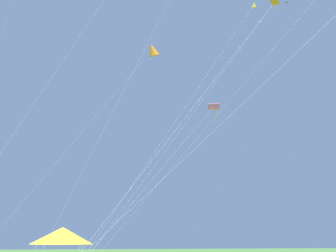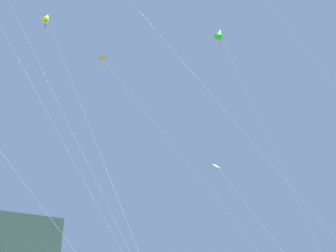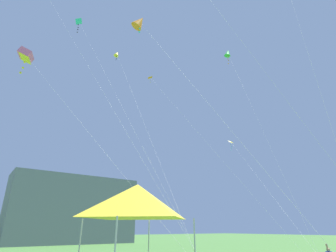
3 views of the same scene
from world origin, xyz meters
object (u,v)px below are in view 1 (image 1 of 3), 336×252
(festival_tent, at_px, (62,236))
(kite_pink_box_6, at_px, (214,107))
(kite_yellow_diamond_2, at_px, (254,6))
(kite_orange_delta_9, at_px, (271,7))
(kite_orange_diamond_1, at_px, (152,50))

(festival_tent, height_order, kite_pink_box_6, kite_pink_box_6)
(kite_yellow_diamond_2, xyz_separation_m, kite_orange_delta_9, (12.73, -5.34, -11.18))
(kite_orange_diamond_1, height_order, kite_pink_box_6, kite_orange_diamond_1)
(festival_tent, height_order, kite_orange_diamond_1, kite_orange_diamond_1)
(festival_tent, xyz_separation_m, kite_pink_box_6, (-3.85, 13.50, 12.84))
(kite_yellow_diamond_2, relative_size, kite_orange_delta_9, 1.57)
(kite_orange_diamond_1, relative_size, kite_pink_box_6, 1.12)
(kite_yellow_diamond_2, height_order, kite_orange_delta_9, kite_yellow_diamond_2)
(festival_tent, bearing_deg, kite_pink_box_6, 105.90)
(kite_orange_diamond_1, height_order, kite_yellow_diamond_2, kite_yellow_diamond_2)
(kite_orange_diamond_1, bearing_deg, kite_pink_box_6, 132.83)
(kite_yellow_diamond_2, height_order, kite_pink_box_6, kite_yellow_diamond_2)
(kite_orange_diamond_1, relative_size, kite_orange_delta_9, 0.98)
(kite_orange_diamond_1, bearing_deg, kite_yellow_diamond_2, 117.08)
(kite_orange_diamond_1, distance_m, kite_pink_box_6, 10.23)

